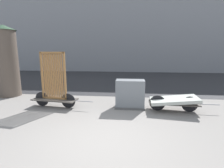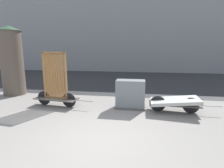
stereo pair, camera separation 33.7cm
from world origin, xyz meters
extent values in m
plane|color=gray|center=(0.00, 0.00, 0.00)|extent=(60.00, 60.00, 0.00)
cube|color=#2D2D30|center=(0.00, 9.20, 0.00)|extent=(56.00, 9.86, 0.01)
cube|color=gray|center=(0.00, 16.14, 4.98)|extent=(48.00, 4.00, 9.95)
cube|color=#4C4742|center=(-2.26, 2.47, 0.31)|extent=(1.81, 0.81, 0.04)
cylinder|color=black|center=(-1.70, 2.40, 0.29)|extent=(0.57, 0.10, 0.57)
cylinder|color=black|center=(-2.83, 2.54, 0.29)|extent=(0.57, 0.10, 0.57)
cylinder|color=gray|center=(-1.04, 2.33, 0.31)|extent=(0.70, 0.11, 0.03)
cube|color=olive|center=(-2.26, 2.47, 0.36)|extent=(1.03, 0.19, 0.07)
cube|color=olive|center=(-2.26, 2.47, 2.12)|extent=(1.03, 0.19, 0.07)
cube|color=olive|center=(-2.74, 2.53, 1.24)|extent=(0.08, 0.08, 1.83)
cube|color=olive|center=(-1.78, 2.41, 1.24)|extent=(0.08, 0.08, 1.83)
cube|color=olive|center=(-2.63, 2.52, 1.24)|extent=(0.04, 0.05, 1.76)
cube|color=olive|center=(-2.56, 2.51, 1.24)|extent=(0.04, 0.05, 1.76)
cube|color=olive|center=(-2.48, 2.50, 1.24)|extent=(0.04, 0.05, 1.76)
cube|color=olive|center=(-2.41, 2.49, 1.24)|extent=(0.04, 0.05, 1.76)
cube|color=olive|center=(-2.34, 2.48, 1.24)|extent=(0.04, 0.05, 1.76)
cube|color=olive|center=(-2.26, 2.47, 1.24)|extent=(0.04, 0.05, 1.76)
cube|color=olive|center=(-2.19, 2.46, 1.24)|extent=(0.04, 0.05, 1.76)
cube|color=olive|center=(-2.11, 2.45, 1.24)|extent=(0.04, 0.05, 1.76)
cube|color=olive|center=(-2.04, 2.45, 1.24)|extent=(0.04, 0.05, 1.76)
cube|color=olive|center=(-1.97, 2.44, 1.24)|extent=(0.04, 0.05, 1.76)
cube|color=olive|center=(-1.89, 2.43, 1.24)|extent=(0.04, 0.05, 1.76)
cube|color=#4C4742|center=(2.26, 2.47, 0.31)|extent=(1.77, 0.66, 0.04)
cylinder|color=black|center=(2.83, 2.45, 0.29)|extent=(0.57, 0.05, 0.57)
cylinder|color=black|center=(1.69, 2.49, 0.29)|extent=(0.57, 0.05, 0.57)
cylinder|color=gray|center=(3.49, 2.43, 0.31)|extent=(0.70, 0.05, 0.03)
cube|color=#B2B7AD|center=(2.26, 2.47, 0.43)|extent=(1.69, 0.96, 0.28)
cube|color=#4C4C4C|center=(0.67, 2.69, 0.04)|extent=(1.14, 0.61, 0.08)
cube|color=slate|center=(0.67, 2.69, 0.55)|extent=(1.08, 0.55, 1.10)
cylinder|color=brown|center=(-5.23, 3.92, 1.56)|extent=(1.04, 1.04, 3.12)
cone|color=#335138|center=(-5.23, 3.92, 3.24)|extent=(1.16, 1.16, 0.24)
camera|label=1|loc=(0.69, -3.86, 2.20)|focal=28.00mm
camera|label=2|loc=(1.02, -3.82, 2.20)|focal=28.00mm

